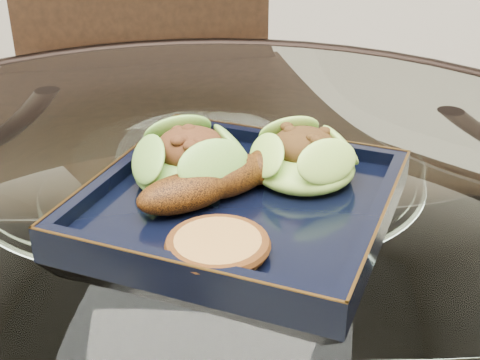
# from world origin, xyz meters

# --- Properties ---
(dining_table) EXTENTS (1.13, 1.13, 0.77)m
(dining_table) POSITION_xyz_m (-0.00, -0.00, 0.60)
(dining_table) COLOR white
(dining_table) RESTS_ON ground
(dining_chair) EXTENTS (0.59, 0.59, 1.06)m
(dining_chair) POSITION_xyz_m (-0.17, 0.42, 0.59)
(dining_chair) COLOR black
(dining_chair) RESTS_ON ground
(navy_plate) EXTENTS (0.33, 0.33, 0.02)m
(navy_plate) POSITION_xyz_m (0.04, -0.04, 0.77)
(navy_plate) COLOR black
(navy_plate) RESTS_ON dining_table
(lettuce_wrap_left) EXTENTS (0.13, 0.13, 0.04)m
(lettuce_wrap_left) POSITION_xyz_m (-0.01, -0.01, 0.80)
(lettuce_wrap_left) COLOR #4F8C28
(lettuce_wrap_left) RESTS_ON navy_plate
(lettuce_wrap_right) EXTENTS (0.11, 0.11, 0.04)m
(lettuce_wrap_right) POSITION_xyz_m (0.10, 0.01, 0.80)
(lettuce_wrap_right) COLOR #74AD32
(lettuce_wrap_right) RESTS_ON navy_plate
(roasted_plantain) EXTENTS (0.16, 0.16, 0.04)m
(roasted_plantain) POSITION_xyz_m (0.03, -0.03, 0.80)
(roasted_plantain) COLOR #592C09
(roasted_plantain) RESTS_ON navy_plate
(crumb_patty) EXTENTS (0.09, 0.09, 0.01)m
(crumb_patty) POSITION_xyz_m (0.04, -0.13, 0.79)
(crumb_patty) COLOR #B5843C
(crumb_patty) RESTS_ON navy_plate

